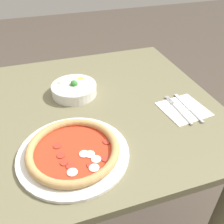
% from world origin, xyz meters
% --- Properties ---
extents(ground_plane, '(8.00, 8.00, 0.00)m').
position_xyz_m(ground_plane, '(0.00, 0.00, 0.00)').
color(ground_plane, '#4C4238').
extents(dining_table, '(1.05, 0.95, 0.73)m').
position_xyz_m(dining_table, '(0.00, 0.00, 0.62)').
color(dining_table, '#706B4C').
rests_on(dining_table, ground_plane).
extents(pizza, '(0.36, 0.36, 0.04)m').
position_xyz_m(pizza, '(-0.11, -0.25, 0.75)').
color(pizza, white).
rests_on(pizza, dining_table).
extents(bowl, '(0.19, 0.19, 0.07)m').
position_xyz_m(bowl, '(-0.03, 0.11, 0.76)').
color(bowl, white).
rests_on(bowl, dining_table).
extents(napkin, '(0.18, 0.18, 0.00)m').
position_xyz_m(napkin, '(0.36, -0.14, 0.73)').
color(napkin, white).
rests_on(napkin, dining_table).
extents(fork, '(0.01, 0.20, 0.00)m').
position_xyz_m(fork, '(0.34, -0.14, 0.73)').
color(fork, silver).
rests_on(fork, napkin).
extents(knife, '(0.01, 0.20, 0.01)m').
position_xyz_m(knife, '(0.38, -0.15, 0.73)').
color(knife, silver).
rests_on(knife, napkin).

